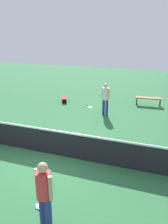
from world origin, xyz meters
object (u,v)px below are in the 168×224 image
Objects in this scene: player_near_side at (106,97)px; player_far_side at (44,191)px; tennis_ball_near_player at (105,151)px; equipment_bag at (64,100)px; tennis_ball_midcourt at (12,124)px; tennis_racket_far_player at (41,205)px; tennis_ball_by_net at (97,122)px; tennis_racket_near_player at (90,107)px; courtside_bench at (149,99)px.

player_near_side is 7.68m from player_far_side.
equipment_bag is (4.00, -5.21, 0.11)m from tennis_ball_near_player.
tennis_ball_near_player is at bearing 168.41° from tennis_ball_midcourt.
tennis_racket_far_player is (-0.19, 7.07, -1.00)m from player_near_side.
equipment_bag reaches higher than tennis_ball_by_net.
tennis_ball_by_net is at bearing 116.82° from tennis_racket_near_player.
tennis_ball_by_net and tennis_ball_midcourt have the same top height.
player_far_side reaches higher than tennis_ball_near_player.
tennis_racket_far_player is 8.71× the size of tennis_ball_by_net.
player_near_side is 1.83m from tennis_racket_near_player.
tennis_racket_near_player is at bearing -77.89° from player_far_side.
equipment_bag is (4.97, 1.08, -0.28)m from courtside_bench.
tennis_ball_by_net is at bearing -156.10° from tennis_ball_midcourt.
player_near_side is at bearing -84.97° from player_far_side.
tennis_racket_far_player is at bearing 76.10° from tennis_ball_near_player.
tennis_ball_near_player is 1.00× the size of tennis_ball_midcourt.
tennis_ball_midcourt is at bearing 23.90° from tennis_ball_by_net.
player_far_side is at bearing 132.71° from tennis_ball_midcourt.
equipment_bag is at bearing 12.22° from courtside_bench.
player_far_side is at bearing 102.11° from tennis_racket_near_player.
player_near_side reaches higher than courtside_bench.
tennis_ball_midcourt is 4.30m from equipment_bag.
tennis_racket_near_player is 0.93× the size of tennis_racket_far_player.
tennis_ball_near_player is (-2.18, 4.78, 0.02)m from tennis_racket_near_player.
tennis_ball_near_player is 1.00× the size of tennis_ball_by_net.
player_far_side reaches higher than tennis_ball_midcourt.
player_far_side is at bearing 129.62° from tennis_racket_far_player.
tennis_ball_midcourt is at bearing 79.39° from equipment_bag.
courtside_bench is at bearing -137.39° from tennis_ball_midcourt.
player_near_side is at bearing 51.62° from courtside_bench.
tennis_ball_near_player is (-1.01, 3.79, -0.98)m from player_near_side.
tennis_ball_by_net is at bearing -67.40° from tennis_ball_near_player.
player_near_side is 3.18× the size of tennis_racket_near_player.
tennis_racket_far_player is at bearing 79.45° from courtside_bench.
player_near_side is at bearing -143.45° from tennis_ball_midcourt.
equipment_bag is at bearing -52.46° from tennis_ball_near_player.
equipment_bag is (2.91, -2.59, 0.11)m from tennis_ball_by_net.
equipment_bag reaches higher than tennis_ball_near_player.
tennis_racket_far_player is 9.73m from courtside_bench.
tennis_ball_midcourt reaches higher than tennis_racket_near_player.
tennis_racket_near_player is at bearing -80.32° from tennis_racket_far_player.
tennis_ball_by_net is (1.09, -2.62, 0.00)m from tennis_ball_near_player.
player_far_side reaches higher than tennis_ball_by_net.
courtside_bench reaches higher than tennis_ball_by_net.
courtside_bench is at bearing -97.32° from player_far_side.
tennis_ball_near_player is (-0.81, -3.27, 0.02)m from tennis_racket_far_player.
tennis_racket_near_player is 5.26m from tennis_ball_near_player.
tennis_ball_near_player is at bearing 81.23° from courtside_bench.
tennis_ball_near_player is 4.90m from tennis_ball_midcourt.
tennis_racket_near_player is at bearing -63.18° from tennis_ball_by_net.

